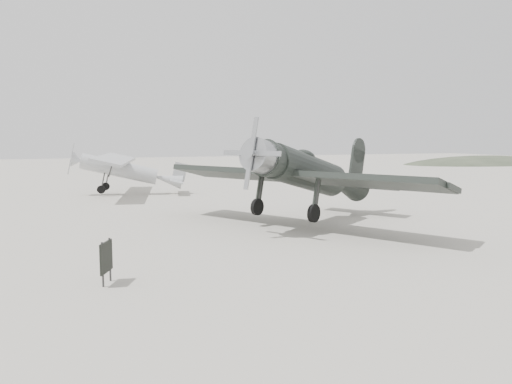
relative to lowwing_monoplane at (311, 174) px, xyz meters
The scene contains 5 objects.
ground 5.60m from the lowwing_monoplane, 133.79° to the right, with size 160.00×160.00×0.00m, color #A39B90.
hill_northeast 58.96m from the lowwing_monoplane, 38.00° to the left, with size 32.00×16.00×5.20m, color #343D2C.
lowwing_monoplane is the anchor object (origin of this frame).
highwing_monoplane 15.69m from the lowwing_monoplane, 114.41° to the left, with size 7.52×10.53×2.97m.
sign_board 11.19m from the lowwing_monoplane, 144.94° to the right, with size 0.37×0.75×1.15m.
Camera 1 is at (-6.31, -15.77, 3.77)m, focal length 35.00 mm.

